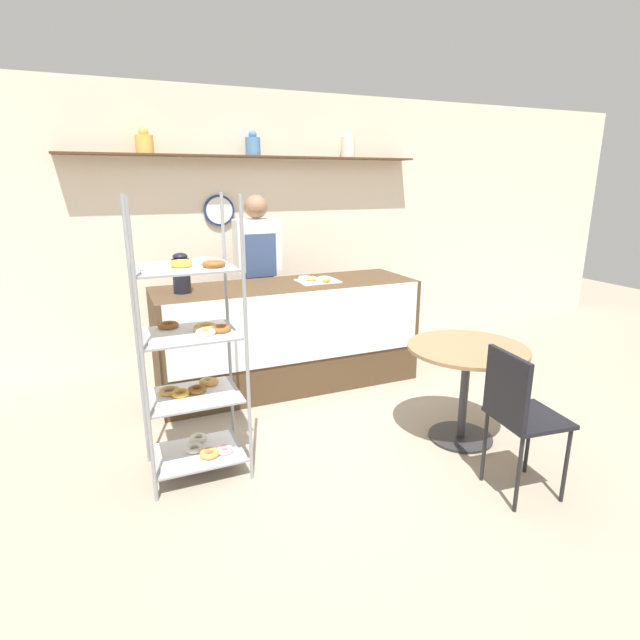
{
  "coord_description": "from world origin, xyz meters",
  "views": [
    {
      "loc": [
        -1.45,
        -2.95,
        1.83
      ],
      "look_at": [
        0.0,
        0.39,
        0.8
      ],
      "focal_mm": 28.0,
      "sensor_mm": 36.0,
      "label": 1
    }
  ],
  "objects_px": {
    "cafe_table": "(466,369)",
    "coffee_carafe": "(181,274)",
    "cafe_chair": "(518,408)",
    "donut_tray_counter": "(317,280)",
    "pastry_rack": "(194,360)",
    "person_worker": "(258,275)"
  },
  "relations": [
    {
      "from": "cafe_chair",
      "to": "donut_tray_counter",
      "type": "xyz_separation_m",
      "value": [
        -0.36,
        2.1,
        0.4
      ]
    },
    {
      "from": "pastry_rack",
      "to": "person_worker",
      "type": "bearing_deg",
      "value": 61.58
    },
    {
      "from": "cafe_table",
      "to": "pastry_rack",
      "type": "bearing_deg",
      "value": 169.36
    },
    {
      "from": "person_worker",
      "to": "coffee_carafe",
      "type": "xyz_separation_m",
      "value": [
        -0.81,
        -0.59,
        0.17
      ]
    },
    {
      "from": "coffee_carafe",
      "to": "donut_tray_counter",
      "type": "relative_size",
      "value": 0.9
    },
    {
      "from": "cafe_chair",
      "to": "donut_tray_counter",
      "type": "bearing_deg",
      "value": 16.55
    },
    {
      "from": "cafe_table",
      "to": "coffee_carafe",
      "type": "xyz_separation_m",
      "value": [
        -1.71,
        1.47,
        0.56
      ]
    },
    {
      "from": "pastry_rack",
      "to": "cafe_table",
      "type": "bearing_deg",
      "value": -10.64
    },
    {
      "from": "pastry_rack",
      "to": "coffee_carafe",
      "type": "relative_size",
      "value": 5.39
    },
    {
      "from": "cafe_table",
      "to": "cafe_chair",
      "type": "height_order",
      "value": "cafe_chair"
    },
    {
      "from": "person_worker",
      "to": "cafe_chair",
      "type": "bearing_deg",
      "value": -74.86
    },
    {
      "from": "person_worker",
      "to": "cafe_table",
      "type": "xyz_separation_m",
      "value": [
        0.9,
        -2.06,
        -0.39
      ]
    },
    {
      "from": "person_worker",
      "to": "cafe_table",
      "type": "distance_m",
      "value": 2.28
    },
    {
      "from": "donut_tray_counter",
      "to": "cafe_table",
      "type": "bearing_deg",
      "value": -70.13
    },
    {
      "from": "cafe_chair",
      "to": "donut_tray_counter",
      "type": "distance_m",
      "value": 2.17
    },
    {
      "from": "pastry_rack",
      "to": "cafe_chair",
      "type": "bearing_deg",
      "value": -30.9
    },
    {
      "from": "pastry_rack",
      "to": "cafe_table",
      "type": "distance_m",
      "value": 1.87
    },
    {
      "from": "pastry_rack",
      "to": "coffee_carafe",
      "type": "bearing_deg",
      "value": 84.08
    },
    {
      "from": "cafe_table",
      "to": "coffee_carafe",
      "type": "bearing_deg",
      "value": 139.32
    },
    {
      "from": "cafe_chair",
      "to": "donut_tray_counter",
      "type": "height_order",
      "value": "donut_tray_counter"
    },
    {
      "from": "pastry_rack",
      "to": "person_worker",
      "type": "height_order",
      "value": "pastry_rack"
    },
    {
      "from": "donut_tray_counter",
      "to": "coffee_carafe",
      "type": "bearing_deg",
      "value": 179.08
    }
  ]
}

